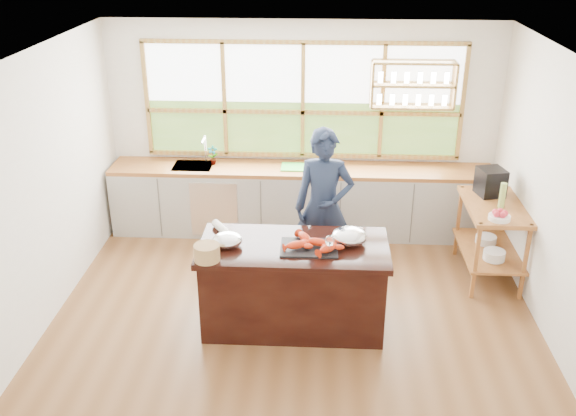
# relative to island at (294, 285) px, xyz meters

# --- Properties ---
(ground_plane) EXTENTS (5.00, 5.00, 0.00)m
(ground_plane) POSITION_rel_island_xyz_m (0.00, 0.20, -0.45)
(ground_plane) COLOR brown
(room_shell) EXTENTS (5.02, 4.52, 2.71)m
(room_shell) POSITION_rel_island_xyz_m (0.02, 0.71, 1.30)
(room_shell) COLOR white
(room_shell) RESTS_ON ground_plane
(back_counter) EXTENTS (4.90, 0.63, 0.90)m
(back_counter) POSITION_rel_island_xyz_m (-0.02, 2.14, 0.00)
(back_counter) COLOR #ABA9A1
(back_counter) RESTS_ON ground_plane
(right_shelf_unit) EXTENTS (0.62, 1.10, 0.90)m
(right_shelf_unit) POSITION_rel_island_xyz_m (2.19, 1.09, 0.15)
(right_shelf_unit) COLOR #A7652D
(right_shelf_unit) RESTS_ON ground_plane
(island) EXTENTS (1.85, 0.90, 0.90)m
(island) POSITION_rel_island_xyz_m (0.00, 0.00, 0.00)
(island) COLOR black
(island) RESTS_ON ground_plane
(cook) EXTENTS (0.67, 0.46, 1.79)m
(cook) POSITION_rel_island_xyz_m (0.29, 0.93, 0.44)
(cook) COLOR #19233B
(cook) RESTS_ON ground_plane
(potted_plant) EXTENTS (0.14, 0.10, 0.25)m
(potted_plant) POSITION_rel_island_xyz_m (-1.15, 2.20, 0.57)
(potted_plant) COLOR slate
(potted_plant) RESTS_ON back_counter
(cutting_board) EXTENTS (0.40, 0.30, 0.01)m
(cutting_board) POSITION_rel_island_xyz_m (-0.06, 2.14, 0.45)
(cutting_board) COLOR green
(cutting_board) RESTS_ON back_counter
(espresso_machine) EXTENTS (0.34, 0.35, 0.31)m
(espresso_machine) POSITION_rel_island_xyz_m (2.19, 1.38, 0.60)
(espresso_machine) COLOR black
(espresso_machine) RESTS_ON right_shelf_unit
(wine_bottle) EXTENTS (0.09, 0.09, 0.28)m
(wine_bottle) POSITION_rel_island_xyz_m (2.24, 1.04, 0.59)
(wine_bottle) COLOR #99BB57
(wine_bottle) RESTS_ON right_shelf_unit
(fruit_bowl) EXTENTS (0.23, 0.23, 0.11)m
(fruit_bowl) POSITION_rel_island_xyz_m (2.14, 0.70, 0.49)
(fruit_bowl) COLOR white
(fruit_bowl) RESTS_ON right_shelf_unit
(slate_board) EXTENTS (0.55, 0.40, 0.02)m
(slate_board) POSITION_rel_island_xyz_m (0.15, -0.06, 0.45)
(slate_board) COLOR black
(slate_board) RESTS_ON island
(lobster_pile) EXTENTS (0.52, 0.44, 0.08)m
(lobster_pile) POSITION_rel_island_xyz_m (0.17, -0.06, 0.50)
(lobster_pile) COLOR #E54005
(lobster_pile) RESTS_ON slate_board
(mixing_bowl_left) EXTENTS (0.29, 0.29, 0.14)m
(mixing_bowl_left) POSITION_rel_island_xyz_m (-0.64, -0.04, 0.51)
(mixing_bowl_left) COLOR silver
(mixing_bowl_left) RESTS_ON island
(mixing_bowl_right) EXTENTS (0.34, 0.34, 0.16)m
(mixing_bowl_right) POSITION_rel_island_xyz_m (0.54, 0.08, 0.52)
(mixing_bowl_right) COLOR silver
(mixing_bowl_right) RESTS_ON island
(wine_glass) EXTENTS (0.08, 0.08, 0.22)m
(wine_glass) POSITION_rel_island_xyz_m (0.34, -0.22, 0.61)
(wine_glass) COLOR white
(wine_glass) RESTS_ON island
(wicker_basket) EXTENTS (0.24, 0.24, 0.16)m
(wicker_basket) POSITION_rel_island_xyz_m (-0.79, -0.34, 0.52)
(wicker_basket) COLOR tan
(wicker_basket) RESTS_ON island
(parchment_roll) EXTENTS (0.23, 0.29, 0.08)m
(parchment_roll) POSITION_rel_island_xyz_m (-0.75, 0.25, 0.49)
(parchment_roll) COLOR white
(parchment_roll) RESTS_ON island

